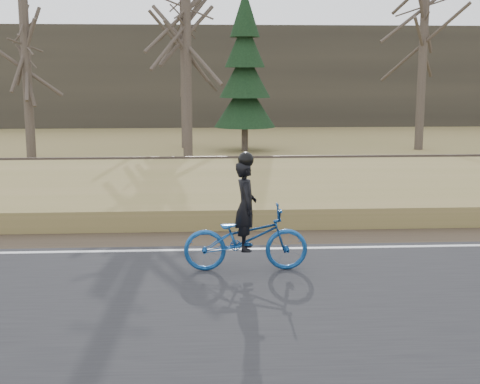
{
  "coord_description": "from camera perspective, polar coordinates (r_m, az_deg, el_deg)",
  "views": [
    {
      "loc": [
        -5.39,
        -11.9,
        3.36
      ],
      "look_at": [
        -4.64,
        0.5,
        1.1
      ],
      "focal_mm": 50.0,
      "sensor_mm": 36.0,
      "label": 1
    }
  ],
  "objects": [
    {
      "name": "cyclist",
      "position": [
        11.15,
        0.49,
        -3.5
      ],
      "size": [
        2.07,
        0.74,
        2.0
      ],
      "rotation": [
        0.0,
        0.0,
        1.56
      ],
      "color": "navy",
      "rests_on": "road"
    },
    {
      "name": "treeline_backdrop",
      "position": [
        42.25,
        3.94,
        9.8
      ],
      "size": [
        120.0,
        4.0,
        6.0
      ],
      "primitive_type": "cube",
      "color": "#383328",
      "rests_on": "ground"
    },
    {
      "name": "railroad",
      "position": [
        20.81,
        11.6,
        2.28
      ],
      "size": [
        120.0,
        2.4,
        0.29
      ],
      "color": "black",
      "rests_on": "ballast"
    },
    {
      "name": "bare_tree_far_left",
      "position": [
        26.79,
        -17.72,
        9.6
      ],
      "size": [
        0.36,
        0.36,
        6.5
      ],
      "primitive_type": "cylinder",
      "color": "brown",
      "rests_on": "ground"
    },
    {
      "name": "embankment",
      "position": [
        17.27,
        14.8,
        -0.51
      ],
      "size": [
        120.0,
        5.0,
        0.44
      ],
      "primitive_type": "cube",
      "color": "olive",
      "rests_on": "ground"
    },
    {
      "name": "bare_tree_center",
      "position": [
        29.79,
        15.38,
        12.01
      ],
      "size": [
        0.36,
        0.36,
        8.86
      ],
      "primitive_type": "cylinder",
      "color": "brown",
      "rests_on": "ground"
    },
    {
      "name": "ballast",
      "position": [
        20.85,
        11.57,
        1.46
      ],
      "size": [
        120.0,
        3.0,
        0.45
      ],
      "primitive_type": "cube",
      "color": "slate",
      "rests_on": "ground"
    },
    {
      "name": "bare_tree_near_left",
      "position": [
        24.85,
        -4.57,
        11.37
      ],
      "size": [
        0.36,
        0.36,
        7.67
      ],
      "primitive_type": "cylinder",
      "color": "brown",
      "rests_on": "ground"
    },
    {
      "name": "bare_tree_left",
      "position": [
        29.61,
        -4.77,
        11.62
      ],
      "size": [
        0.36,
        0.36,
        8.1
      ],
      "primitive_type": "cylinder",
      "color": "brown",
      "rests_on": "ground"
    },
    {
      "name": "conifer",
      "position": [
        28.34,
        0.42,
        9.94
      ],
      "size": [
        2.6,
        2.6,
        6.7
      ],
      "color": "brown",
      "rests_on": "ground"
    },
    {
      "name": "shoulder",
      "position": [
        14.55,
        18.42,
        -3.5
      ],
      "size": [
        120.0,
        1.6,
        0.04
      ],
      "primitive_type": "cube",
      "color": "#473A2B",
      "rests_on": "ground"
    }
  ]
}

